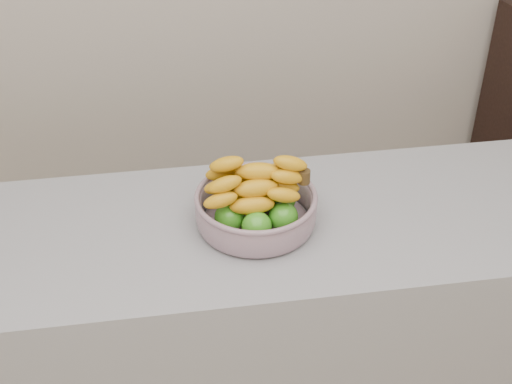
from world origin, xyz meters
TOP-DOWN VIEW (x-y plane):
  - room_shell at (0.00, 0.00)m, footprint 4.05×4.05m
  - counter at (0.00, 0.74)m, footprint 2.00×0.60m
  - fruit_bowl at (0.09, 0.74)m, footprint 0.32×0.32m

SIDE VIEW (x-z plane):
  - counter at x=0.00m, z-range 0.00..0.90m
  - fruit_bowl at x=0.09m, z-range 0.87..1.05m
  - room_shell at x=0.00m, z-range 0.35..3.08m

